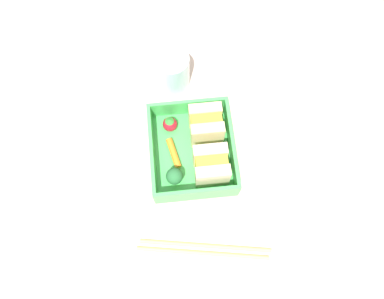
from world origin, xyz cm
name	(u,v)px	position (x,y,z in cm)	size (l,w,h in cm)	color
ground_plane	(192,156)	(0.00, 0.00, -1.00)	(120.00, 120.00, 2.00)	beige
bento_tray	(192,154)	(0.00, 0.00, 0.60)	(16.47, 14.24, 1.20)	#47BA59
bento_rim	(192,148)	(0.00, 0.00, 3.25)	(16.47, 14.24, 4.10)	#47BA59
sandwich_left	(206,125)	(-3.67, 2.80, 4.23)	(5.52, 5.60, 6.06)	#D5C589
sandwich_center_left	(211,165)	(3.67, 2.80, 4.23)	(5.52, 5.60, 6.06)	beige
strawberry_far_left	(170,124)	(-5.20, -3.39, 2.63)	(2.62, 2.62, 3.22)	red
carrot_stick_far_left	(174,153)	(0.07, -3.22, 1.79)	(1.18, 1.18, 5.36)	orange
broccoli_floret	(175,176)	(4.79, -3.39, 3.74)	(2.83, 2.83, 4.15)	#8CC76F
chopstick_pair	(205,249)	(16.54, 0.51, 0.35)	(5.49, 21.58, 0.70)	tan
drinking_glass	(172,71)	(-15.23, -2.04, 3.84)	(6.25, 6.25, 7.67)	silver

